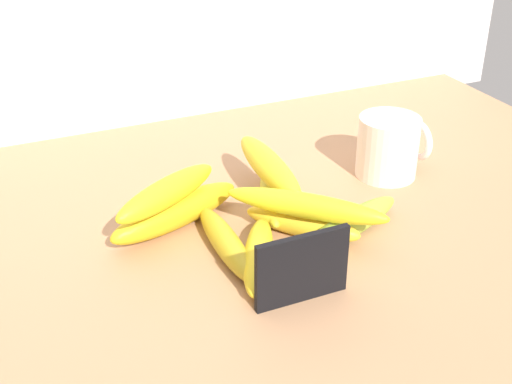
{
  "coord_description": "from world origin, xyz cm",
  "views": [
    {
      "loc": [
        -36.07,
        -70.5,
        50.22
      ],
      "look_at": [
        -5.0,
        -0.69,
        8.0
      ],
      "focal_mm": 48.1,
      "sensor_mm": 36.0,
      "label": 1
    }
  ],
  "objects_px": {
    "banana_2": "(226,243)",
    "banana_7": "(269,167)",
    "banana_0": "(259,255)",
    "banana_5": "(351,224)",
    "coffee_mug": "(389,146)",
    "banana_3": "(272,194)",
    "banana_8": "(306,206)",
    "banana_1": "(176,212)",
    "banana_4": "(302,223)",
    "chalkboard_sign": "(302,271)",
    "banana_6": "(167,192)"
  },
  "relations": [
    {
      "from": "banana_6",
      "to": "banana_7",
      "type": "relative_size",
      "value": 0.87
    },
    {
      "from": "banana_1",
      "to": "banana_3",
      "type": "xyz_separation_m",
      "value": [
        0.14,
        -0.0,
        -0.0
      ]
    },
    {
      "from": "banana_6",
      "to": "banana_3",
      "type": "bearing_deg",
      "value": 5.44
    },
    {
      "from": "coffee_mug",
      "to": "banana_0",
      "type": "distance_m",
      "value": 0.31
    },
    {
      "from": "banana_5",
      "to": "banana_8",
      "type": "relative_size",
      "value": 0.87
    },
    {
      "from": "banana_7",
      "to": "banana_8",
      "type": "height_order",
      "value": "banana_7"
    },
    {
      "from": "banana_2",
      "to": "banana_6",
      "type": "bearing_deg",
      "value": 124.39
    },
    {
      "from": "banana_2",
      "to": "chalkboard_sign",
      "type": "bearing_deg",
      "value": -70.08
    },
    {
      "from": "banana_2",
      "to": "banana_7",
      "type": "height_order",
      "value": "banana_7"
    },
    {
      "from": "banana_1",
      "to": "banana_5",
      "type": "height_order",
      "value": "banana_1"
    },
    {
      "from": "banana_4",
      "to": "banana_7",
      "type": "relative_size",
      "value": 0.79
    },
    {
      "from": "coffee_mug",
      "to": "banana_0",
      "type": "relative_size",
      "value": 0.66
    },
    {
      "from": "banana_0",
      "to": "banana_3",
      "type": "bearing_deg",
      "value": 58.58
    },
    {
      "from": "banana_0",
      "to": "banana_6",
      "type": "bearing_deg",
      "value": 122.79
    },
    {
      "from": "chalkboard_sign",
      "to": "coffee_mug",
      "type": "xyz_separation_m",
      "value": [
        0.26,
        0.22,
        0.01
      ]
    },
    {
      "from": "banana_0",
      "to": "banana_6",
      "type": "relative_size",
      "value": 0.92
    },
    {
      "from": "banana_2",
      "to": "coffee_mug",
      "type": "bearing_deg",
      "value": 18.62
    },
    {
      "from": "banana_1",
      "to": "banana_6",
      "type": "height_order",
      "value": "banana_6"
    },
    {
      "from": "banana_2",
      "to": "banana_3",
      "type": "relative_size",
      "value": 1.01
    },
    {
      "from": "banana_0",
      "to": "banana_5",
      "type": "distance_m",
      "value": 0.14
    },
    {
      "from": "chalkboard_sign",
      "to": "banana_7",
      "type": "xyz_separation_m",
      "value": [
        0.06,
        0.21,
        0.01
      ]
    },
    {
      "from": "banana_1",
      "to": "banana_4",
      "type": "height_order",
      "value": "banana_1"
    },
    {
      "from": "banana_2",
      "to": "banana_7",
      "type": "xyz_separation_m",
      "value": [
        0.1,
        0.1,
        0.04
      ]
    },
    {
      "from": "chalkboard_sign",
      "to": "banana_8",
      "type": "distance_m",
      "value": 0.12
    },
    {
      "from": "banana_2",
      "to": "banana_1",
      "type": "bearing_deg",
      "value": 111.99
    },
    {
      "from": "coffee_mug",
      "to": "banana_3",
      "type": "xyz_separation_m",
      "value": [
        -0.2,
        -0.01,
        -0.03
      ]
    },
    {
      "from": "coffee_mug",
      "to": "banana_6",
      "type": "distance_m",
      "value": 0.35
    },
    {
      "from": "banana_0",
      "to": "banana_4",
      "type": "distance_m",
      "value": 0.09
    },
    {
      "from": "banana_7",
      "to": "banana_5",
      "type": "bearing_deg",
      "value": -64.58
    },
    {
      "from": "banana_1",
      "to": "banana_6",
      "type": "xyz_separation_m",
      "value": [
        -0.01,
        -0.01,
        0.04
      ]
    },
    {
      "from": "banana_3",
      "to": "banana_4",
      "type": "distance_m",
      "value": 0.09
    },
    {
      "from": "chalkboard_sign",
      "to": "banana_6",
      "type": "height_order",
      "value": "chalkboard_sign"
    },
    {
      "from": "coffee_mug",
      "to": "banana_7",
      "type": "relative_size",
      "value": 0.53
    },
    {
      "from": "banana_5",
      "to": "banana_3",
      "type": "bearing_deg",
      "value": 117.57
    },
    {
      "from": "banana_2",
      "to": "banana_4",
      "type": "height_order",
      "value": "banana_4"
    },
    {
      "from": "banana_7",
      "to": "chalkboard_sign",
      "type": "bearing_deg",
      "value": -105.8
    },
    {
      "from": "banana_6",
      "to": "banana_2",
      "type": "bearing_deg",
      "value": -55.61
    },
    {
      "from": "banana_3",
      "to": "banana_8",
      "type": "bearing_deg",
      "value": -90.37
    },
    {
      "from": "banana_5",
      "to": "banana_6",
      "type": "xyz_separation_m",
      "value": [
        -0.21,
        0.1,
        0.04
      ]
    },
    {
      "from": "banana_4",
      "to": "banana_8",
      "type": "distance_m",
      "value": 0.04
    },
    {
      "from": "banana_0",
      "to": "banana_7",
      "type": "xyz_separation_m",
      "value": [
        0.08,
        0.14,
        0.04
      ]
    },
    {
      "from": "coffee_mug",
      "to": "banana_7",
      "type": "bearing_deg",
      "value": -179.36
    },
    {
      "from": "banana_7",
      "to": "banana_8",
      "type": "relative_size",
      "value": 0.95
    },
    {
      "from": "chalkboard_sign",
      "to": "banana_7",
      "type": "height_order",
      "value": "chalkboard_sign"
    },
    {
      "from": "banana_4",
      "to": "banana_7",
      "type": "distance_m",
      "value": 0.1
    },
    {
      "from": "coffee_mug",
      "to": "banana_8",
      "type": "xyz_separation_m",
      "value": [
        -0.2,
        -0.11,
        0.0
      ]
    },
    {
      "from": "banana_1",
      "to": "banana_5",
      "type": "xyz_separation_m",
      "value": [
        0.2,
        -0.11,
        -0.0
      ]
    },
    {
      "from": "banana_7",
      "to": "banana_0",
      "type": "bearing_deg",
      "value": -119.34
    },
    {
      "from": "banana_6",
      "to": "banana_7",
      "type": "distance_m",
      "value": 0.15
    },
    {
      "from": "coffee_mug",
      "to": "banana_8",
      "type": "distance_m",
      "value": 0.23
    }
  ]
}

